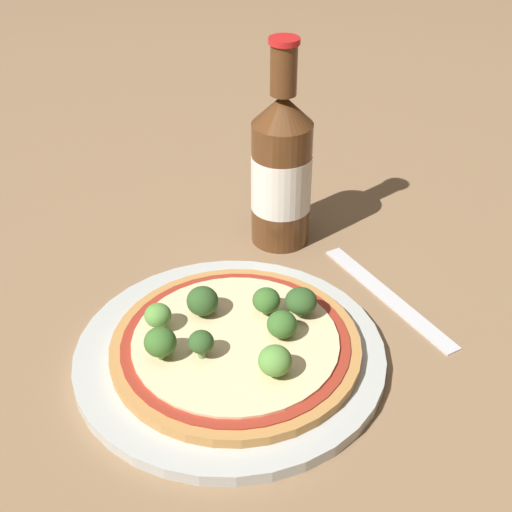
{
  "coord_description": "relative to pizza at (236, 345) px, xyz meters",
  "views": [
    {
      "loc": [
        -0.35,
        -0.37,
        0.46
      ],
      "look_at": [
        0.09,
        0.02,
        0.06
      ],
      "focal_mm": 50.0,
      "sensor_mm": 36.0,
      "label": 1
    }
  ],
  "objects": [
    {
      "name": "ground_plane",
      "position": [
        -0.01,
        0.03,
        -0.02
      ],
      "size": [
        3.0,
        3.0,
        0.0
      ],
      "primitive_type": "plane",
      "color": "#846647"
    },
    {
      "name": "broccoli_floret_1",
      "position": [
        0.03,
        -0.03,
        0.02
      ],
      "size": [
        0.03,
        0.03,
        0.03
      ],
      "color": "#6B8E51",
      "rests_on": "pizza"
    },
    {
      "name": "broccoli_floret_6",
      "position": [
        -0.01,
        -0.06,
        0.02
      ],
      "size": [
        0.03,
        0.03,
        0.03
      ],
      "color": "#6B8E51",
      "rests_on": "pizza"
    },
    {
      "name": "broccoli_floret_5",
      "position": [
        0.07,
        -0.02,
        0.02
      ],
      "size": [
        0.03,
        0.03,
        0.03
      ],
      "color": "#6B8E51",
      "rests_on": "pizza"
    },
    {
      "name": "broccoli_floret_0",
      "position": [
        0.05,
        0.0,
        0.02
      ],
      "size": [
        0.03,
        0.03,
        0.03
      ],
      "color": "#6B8E51",
      "rests_on": "pizza"
    },
    {
      "name": "beer_bottle",
      "position": [
        0.19,
        0.1,
        0.07
      ],
      "size": [
        0.07,
        0.07,
        0.24
      ],
      "color": "#563319",
      "rests_on": "ground_plane"
    },
    {
      "name": "plate",
      "position": [
        -0.0,
        0.0,
        -0.01
      ],
      "size": [
        0.29,
        0.29,
        0.01
      ],
      "color": "#B2B7B2",
      "rests_on": "ground_plane"
    },
    {
      "name": "broccoli_floret_2",
      "position": [
        -0.04,
        0.06,
        0.02
      ],
      "size": [
        0.03,
        0.03,
        0.03
      ],
      "color": "#6B8E51",
      "rests_on": "pizza"
    },
    {
      "name": "broccoli_floret_4",
      "position": [
        -0.04,
        0.01,
        0.02
      ],
      "size": [
        0.02,
        0.02,
        0.03
      ],
      "color": "#6B8E51",
      "rests_on": "pizza"
    },
    {
      "name": "broccoli_floret_7",
      "position": [
        -0.06,
        0.03,
        0.03
      ],
      "size": [
        0.03,
        0.03,
        0.03
      ],
      "color": "#6B8E51",
      "rests_on": "pizza"
    },
    {
      "name": "broccoli_floret_3",
      "position": [
        0.01,
        0.05,
        0.02
      ],
      "size": [
        0.03,
        0.03,
        0.03
      ],
      "color": "#6B8E51",
      "rests_on": "pizza"
    },
    {
      "name": "fork",
      "position": [
        0.18,
        -0.05,
        -0.02
      ],
      "size": [
        0.08,
        0.2,
        0.0
      ],
      "rotation": [
        0.0,
        0.0,
        1.25
      ],
      "color": "silver",
      "rests_on": "ground_plane"
    },
    {
      "name": "pizza",
      "position": [
        0.0,
        0.0,
        0.0
      ],
      "size": [
        0.23,
        0.23,
        0.01
      ],
      "color": "#B77F42",
      "rests_on": "plate"
    }
  ]
}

